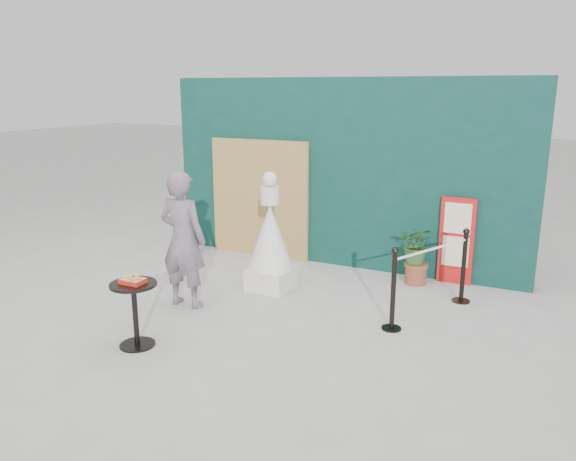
{
  "coord_description": "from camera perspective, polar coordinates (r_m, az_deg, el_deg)",
  "views": [
    {
      "loc": [
        3.19,
        -5.27,
        2.85
      ],
      "look_at": [
        0.0,
        1.2,
        1.0
      ],
      "focal_mm": 35.0,
      "sensor_mm": 36.0,
      "label": 1
    }
  ],
  "objects": [
    {
      "name": "back_wall",
      "position": [
        9.11,
        5.46,
        5.79
      ],
      "size": [
        6.0,
        0.3,
        3.0
      ],
      "primitive_type": "cube",
      "color": "#0A302C",
      "rests_on": "ground"
    },
    {
      "name": "cafe_table",
      "position": [
        6.53,
        -15.32,
        -7.26
      ],
      "size": [
        0.52,
        0.52,
        0.75
      ],
      "color": "black",
      "rests_on": "ground"
    },
    {
      "name": "woman",
      "position": [
        7.46,
        -10.62,
        -0.94
      ],
      "size": [
        0.67,
        0.45,
        1.82
      ],
      "primitive_type": "imported",
      "rotation": [
        0.0,
        0.0,
        3.16
      ],
      "color": "slate",
      "rests_on": "ground"
    },
    {
      "name": "stanchion_barrier",
      "position": [
        7.37,
        14.28,
        -4.72
      ],
      "size": [
        0.84,
        1.54,
        1.03
      ],
      "color": "black",
      "rests_on": "ground"
    },
    {
      "name": "menu_board",
      "position": [
        8.61,
        16.73,
        -1.04
      ],
      "size": [
        0.5,
        0.07,
        1.3
      ],
      "color": "red",
      "rests_on": "ground"
    },
    {
      "name": "statue",
      "position": [
        8.01,
        -1.81,
        -1.2
      ],
      "size": [
        0.67,
        0.67,
        1.71
      ],
      "color": "silver",
      "rests_on": "ground"
    },
    {
      "name": "bamboo_fence",
      "position": [
        9.59,
        -2.91,
        3.24
      ],
      "size": [
        1.8,
        0.08,
        2.0
      ],
      "primitive_type": "cube",
      "color": "tan",
      "rests_on": "ground"
    },
    {
      "name": "food_basket",
      "position": [
        6.44,
        -15.46,
        -4.86
      ],
      "size": [
        0.26,
        0.19,
        0.11
      ],
      "color": "red",
      "rests_on": "cafe_table"
    },
    {
      "name": "planter",
      "position": [
        8.49,
        12.98,
        -1.96
      ],
      "size": [
        0.52,
        0.45,
        0.89
      ],
      "color": "brown",
      "rests_on": "ground"
    },
    {
      "name": "ground",
      "position": [
        6.79,
        -4.56,
        -10.49
      ],
      "size": [
        60.0,
        60.0,
        0.0
      ],
      "primitive_type": "plane",
      "color": "#ADAAA5",
      "rests_on": "ground"
    }
  ]
}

